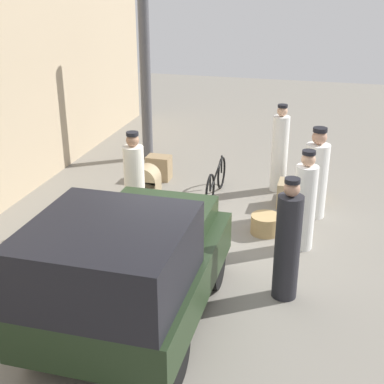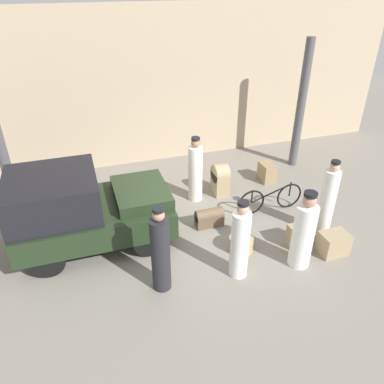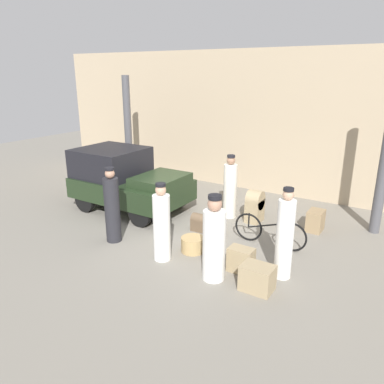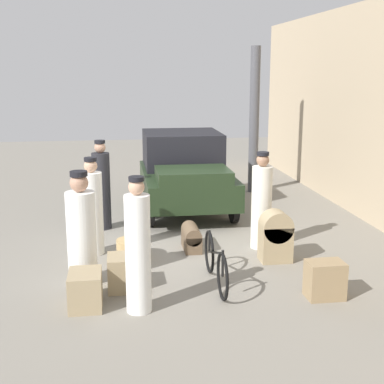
# 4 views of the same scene
# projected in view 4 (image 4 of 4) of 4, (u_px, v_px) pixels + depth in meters

# --- Properties ---
(ground_plane) EXTENTS (30.00, 30.00, 0.00)m
(ground_plane) POSITION_uv_depth(u_px,v_px,m) (180.00, 239.00, 10.06)
(ground_plane) COLOR gray
(canopy_pillar_left) EXTENTS (0.25, 0.25, 3.70)m
(canopy_pillar_left) POSITION_uv_depth(u_px,v_px,m) (254.00, 121.00, 13.61)
(canopy_pillar_left) COLOR #4C4C51
(canopy_pillar_left) RESTS_ON ground
(truck) EXTENTS (3.24, 1.88, 1.72)m
(truck) POSITION_uv_depth(u_px,v_px,m) (185.00, 170.00, 12.00)
(truck) COLOR black
(truck) RESTS_ON ground
(bicycle) EXTENTS (1.71, 0.04, 0.72)m
(bicycle) POSITION_uv_depth(u_px,v_px,m) (216.00, 263.00, 7.84)
(bicycle) COLOR black
(bicycle) RESTS_ON ground
(wicker_basket) EXTENTS (0.52, 0.52, 0.33)m
(wicker_basket) POSITION_uv_depth(u_px,v_px,m) (132.00, 249.00, 8.99)
(wicker_basket) COLOR tan
(wicker_basket) RESTS_ON ground
(porter_with_bicycle) EXTENTS (0.36, 0.36, 1.69)m
(porter_with_bicycle) POSITION_uv_depth(u_px,v_px,m) (92.00, 210.00, 9.11)
(porter_with_bicycle) COLOR white
(porter_with_bicycle) RESTS_ON ground
(conductor_in_dark_uniform) EXTENTS (0.43, 0.43, 1.70)m
(conductor_in_dark_uniform) POSITION_uv_depth(u_px,v_px,m) (81.00, 233.00, 7.84)
(conductor_in_dark_uniform) COLOR white
(conductor_in_dark_uniform) RESTS_ON ground
(porter_lifting_near_truck) EXTENTS (0.35, 0.35, 1.78)m
(porter_lifting_near_truck) POSITION_uv_depth(u_px,v_px,m) (102.00, 188.00, 10.57)
(porter_lifting_near_truck) COLOR #232328
(porter_lifting_near_truck) RESTS_ON ground
(porter_standing_middle) EXTENTS (0.36, 0.36, 1.73)m
(porter_standing_middle) POSITION_uv_depth(u_px,v_px,m) (262.00, 204.00, 9.42)
(porter_standing_middle) COLOR silver
(porter_standing_middle) RESTS_ON ground
(porter_carrying_trunk) EXTENTS (0.33, 0.33, 1.81)m
(porter_carrying_trunk) POSITION_uv_depth(u_px,v_px,m) (138.00, 250.00, 6.88)
(porter_carrying_trunk) COLOR white
(porter_carrying_trunk) RESTS_ON ground
(trunk_umber_medium) EXTENTS (0.65, 0.29, 0.44)m
(trunk_umber_medium) POSITION_uv_depth(u_px,v_px,m) (191.00, 237.00, 9.44)
(trunk_umber_medium) COLOR brown
(trunk_umber_medium) RESTS_ON ground
(trunk_barrel_dark) EXTENTS (0.37, 0.51, 0.86)m
(trunk_barrel_dark) POSITION_uv_depth(u_px,v_px,m) (276.00, 235.00, 8.82)
(trunk_barrel_dark) COLOR #9E8966
(trunk_barrel_dark) RESTS_ON ground
(trunk_wicker_pale) EXTENTS (0.58, 0.44, 0.49)m
(trunk_wicker_pale) POSITION_uv_depth(u_px,v_px,m) (85.00, 290.00, 7.13)
(trunk_wicker_pale) COLOR #9E8966
(trunk_wicker_pale) RESTS_ON ground
(trunk_large_brown) EXTENTS (0.36, 0.51, 0.53)m
(trunk_large_brown) POSITION_uv_depth(u_px,v_px,m) (325.00, 280.00, 7.42)
(trunk_large_brown) COLOR #937A56
(trunk_large_brown) RESTS_ON ground
(suitcase_small_leather) EXTENTS (0.50, 0.32, 0.50)m
(suitcase_small_leather) POSITION_uv_depth(u_px,v_px,m) (119.00, 273.00, 7.71)
(suitcase_small_leather) COLOR #9E8966
(suitcase_small_leather) RESTS_ON ground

